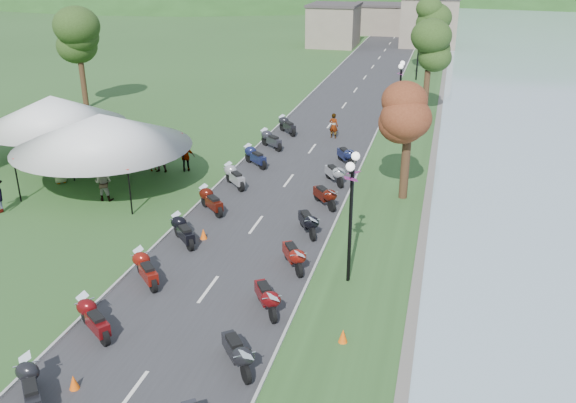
% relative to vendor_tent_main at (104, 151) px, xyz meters
% --- Properties ---
extents(road, '(7.00, 120.00, 0.02)m').
position_rel_vendor_tent_main_xyz_m(road, '(9.31, 15.20, -1.99)').
color(road, '#313134').
rests_on(road, ground).
extents(far_building, '(18.00, 16.00, 5.00)m').
position_rel_vendor_tent_main_xyz_m(far_building, '(7.31, 60.20, 0.50)').
color(far_building, gray).
rests_on(far_building, ground).
extents(moto_row_left, '(2.60, 44.50, 1.10)m').
position_rel_vendor_tent_main_xyz_m(moto_row_left, '(6.80, -8.94, -1.45)').
color(moto_row_left, '#331411').
rests_on(moto_row_left, ground).
extents(moto_row_right, '(2.60, 35.24, 1.10)m').
position_rel_vendor_tent_main_xyz_m(moto_row_right, '(11.90, -9.61, -1.45)').
color(moto_row_right, '#331411').
rests_on(moto_row_right, ground).
extents(vendor_tent_main, '(6.25, 6.25, 4.00)m').
position_rel_vendor_tent_main_xyz_m(vendor_tent_main, '(0.00, 0.00, 0.00)').
color(vendor_tent_main, white).
rests_on(vendor_tent_main, ground).
extents(vendor_tent_side, '(5.57, 5.57, 4.00)m').
position_rel_vendor_tent_main_xyz_m(vendor_tent_side, '(-4.98, 3.02, 0.00)').
color(vendor_tent_side, white).
rests_on(vendor_tent_side, ground).
extents(tree_lakeside, '(2.52, 2.52, 6.99)m').
position_rel_vendor_tent_main_xyz_m(tree_lakeside, '(15.64, 2.33, 1.50)').
color(tree_lakeside, '#31501C').
rests_on(tree_lakeside, ground).
extents(pedestrian_a, '(0.59, 0.67, 1.52)m').
position_rel_vendor_tent_main_xyz_m(pedestrian_a, '(1.30, 2.91, -2.00)').
color(pedestrian_a, slate).
rests_on(pedestrian_a, ground).
extents(pedestrian_b, '(0.97, 0.60, 1.88)m').
position_rel_vendor_tent_main_xyz_m(pedestrian_b, '(0.90, -1.82, -2.00)').
color(pedestrian_b, slate).
rests_on(pedestrian_b, ground).
extents(pedestrian_c, '(1.15, 1.15, 1.78)m').
position_rel_vendor_tent_main_xyz_m(pedestrian_c, '(-3.25, -4.52, -2.00)').
color(pedestrian_c, slate).
rests_on(pedestrian_c, ground).
extents(traffic_cone_near, '(0.31, 0.31, 0.49)m').
position_rel_vendor_tent_main_xyz_m(traffic_cone_near, '(7.60, -15.05, -1.76)').
color(traffic_cone_near, '#F2590C').
rests_on(traffic_cone_near, ground).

